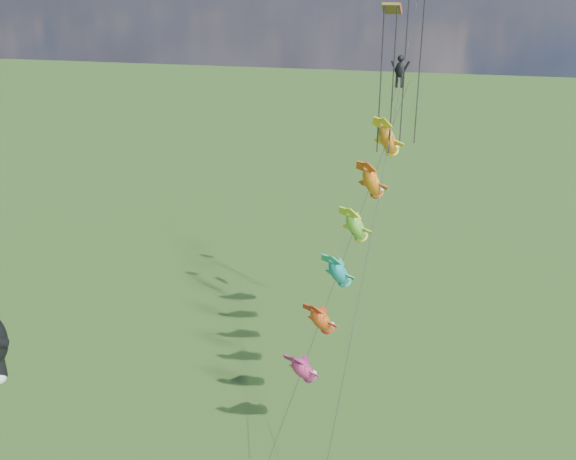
# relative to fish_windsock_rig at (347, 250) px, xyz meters

# --- Properties ---
(fish_windsock_rig) EXTENTS (5.60, 15.03, 18.31)m
(fish_windsock_rig) POSITION_rel_fish_windsock_rig_xyz_m (0.00, 0.00, 0.00)
(fish_windsock_rig) COLOR brown
(fish_windsock_rig) RESTS_ON ground
(parafoil_rig) EXTENTS (3.16, 17.45, 24.16)m
(parafoil_rig) POSITION_rel_fish_windsock_rig_xyz_m (1.89, 4.53, 9.01)
(parafoil_rig) COLOR brown
(parafoil_rig) RESTS_ON ground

